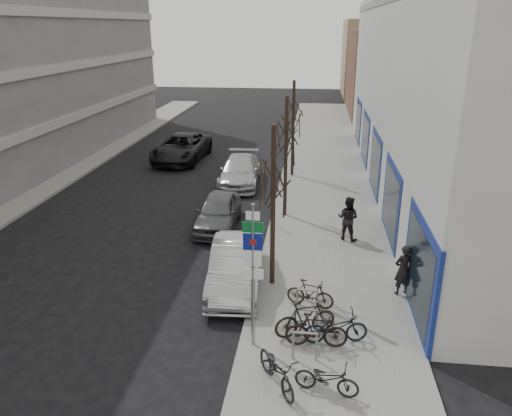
% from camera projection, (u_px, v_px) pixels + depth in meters
% --- Properties ---
extents(ground, '(120.00, 120.00, 0.00)m').
position_uv_depth(ground, '(168.00, 342.00, 13.90)').
color(ground, black).
rests_on(ground, ground).
extents(sidewalk_east, '(5.00, 70.00, 0.15)m').
position_uv_depth(sidewalk_east, '(326.00, 218.00, 22.69)').
color(sidewalk_east, slate).
rests_on(sidewalk_east, ground).
extents(sidewalk_west, '(3.00, 70.00, 0.15)m').
position_uv_depth(sidewalk_west, '(8.00, 204.00, 24.42)').
color(sidewalk_west, slate).
rests_on(sidewalk_west, ground).
extents(brick_building_far, '(12.00, 14.00, 8.00)m').
position_uv_depth(brick_building_far, '(413.00, 73.00, 48.35)').
color(brick_building_far, brown).
rests_on(brick_building_far, ground).
extents(tan_building_far, '(13.00, 12.00, 9.00)m').
position_uv_depth(tan_building_far, '(396.00, 58.00, 62.11)').
color(tan_building_far, '#937A5B').
rests_on(tan_building_far, ground).
extents(highway_sign_pole, '(0.55, 0.10, 4.20)m').
position_uv_depth(highway_sign_pole, '(253.00, 268.00, 12.77)').
color(highway_sign_pole, gray).
rests_on(highway_sign_pole, ground).
extents(bike_rack, '(0.66, 2.26, 0.83)m').
position_uv_depth(bike_rack, '(306.00, 319.00, 13.81)').
color(bike_rack, gray).
rests_on(bike_rack, sidewalk_east).
extents(tree_near, '(1.80, 1.80, 5.50)m').
position_uv_depth(tree_near, '(273.00, 170.00, 15.46)').
color(tree_near, black).
rests_on(tree_near, ground).
extents(tree_mid, '(1.80, 1.80, 5.50)m').
position_uv_depth(tree_mid, '(286.00, 129.00, 21.51)').
color(tree_mid, black).
rests_on(tree_mid, ground).
extents(tree_far, '(1.80, 1.80, 5.50)m').
position_uv_depth(tree_far, '(294.00, 106.00, 27.57)').
color(tree_far, black).
rests_on(tree_far, ground).
extents(meter_front, '(0.10, 0.08, 1.27)m').
position_uv_depth(meter_front, '(257.00, 268.00, 16.14)').
color(meter_front, gray).
rests_on(meter_front, sidewalk_east).
extents(meter_mid, '(0.10, 0.08, 1.27)m').
position_uv_depth(meter_mid, '(272.00, 210.00, 21.26)').
color(meter_mid, gray).
rests_on(meter_mid, sidewalk_east).
extents(meter_back, '(0.10, 0.08, 1.27)m').
position_uv_depth(meter_back, '(281.00, 174.00, 26.39)').
color(meter_back, gray).
rests_on(meter_back, sidewalk_east).
extents(bike_near_left, '(1.38, 1.82, 1.09)m').
position_uv_depth(bike_near_left, '(277.00, 367.00, 11.82)').
color(bike_near_left, black).
rests_on(bike_near_left, sidewalk_east).
extents(bike_near_right, '(1.71, 0.55, 1.03)m').
position_uv_depth(bike_near_right, '(317.00, 330.00, 13.30)').
color(bike_near_right, black).
rests_on(bike_near_right, sidewalk_east).
extents(bike_mid_curb, '(1.83, 0.87, 1.07)m').
position_uv_depth(bike_mid_curb, '(336.00, 325.00, 13.48)').
color(bike_mid_curb, black).
rests_on(bike_mid_curb, sidewalk_east).
extents(bike_mid_inner, '(1.88, 1.21, 1.10)m').
position_uv_depth(bike_mid_inner, '(305.00, 318.00, 13.78)').
color(bike_mid_inner, black).
rests_on(bike_mid_inner, sidewalk_east).
extents(bike_far_curb, '(1.60, 0.77, 0.94)m').
position_uv_depth(bike_far_curb, '(327.00, 376.00, 11.62)').
color(bike_far_curb, black).
rests_on(bike_far_curb, sidewalk_east).
extents(bike_far_inner, '(1.56, 0.79, 0.91)m').
position_uv_depth(bike_far_inner, '(310.00, 293.00, 15.24)').
color(bike_far_inner, black).
rests_on(bike_far_inner, sidewalk_east).
extents(parked_car_front, '(1.96, 4.75, 1.53)m').
position_uv_depth(parked_car_front, '(236.00, 266.00, 16.62)').
color(parked_car_front, '#ACADB2').
rests_on(parked_car_front, ground).
extents(parked_car_mid, '(1.79, 4.26, 1.44)m').
position_uv_depth(parked_car_mid, '(218.00, 212.00, 21.58)').
color(parked_car_mid, '#505055').
rests_on(parked_car_mid, ground).
extents(parked_car_back, '(2.35, 5.26, 1.50)m').
position_uv_depth(parked_car_back, '(240.00, 171.00, 27.50)').
color(parked_car_back, '#B5B6BB').
rests_on(parked_car_back, ground).
extents(lane_car, '(3.08, 6.17, 1.68)m').
position_uv_depth(lane_car, '(182.00, 148.00, 32.33)').
color(lane_car, black).
rests_on(lane_car, ground).
extents(pedestrian_near, '(0.73, 0.61, 1.70)m').
position_uv_depth(pedestrian_near, '(403.00, 270.00, 15.83)').
color(pedestrian_near, black).
rests_on(pedestrian_near, sidewalk_east).
extents(pedestrian_far, '(0.80, 0.69, 1.83)m').
position_uv_depth(pedestrian_far, '(348.00, 218.00, 19.92)').
color(pedestrian_far, black).
rests_on(pedestrian_far, sidewalk_east).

